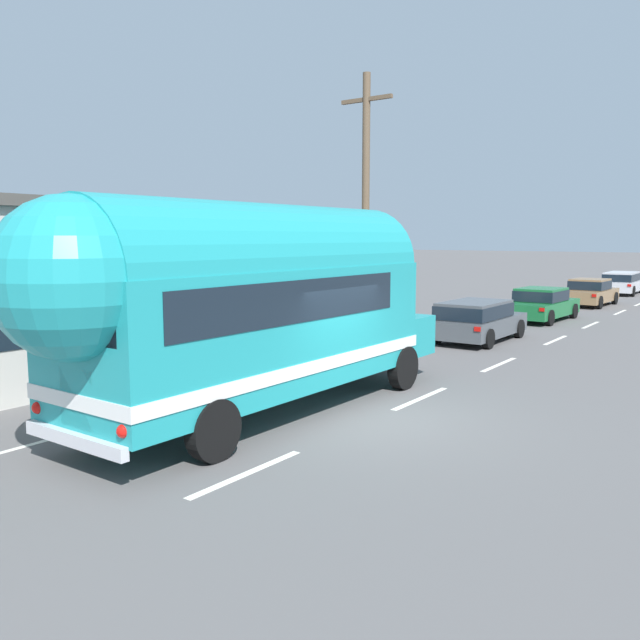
{
  "coord_description": "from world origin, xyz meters",
  "views": [
    {
      "loc": [
        6.33,
        -10.49,
        3.48
      ],
      "look_at": [
        -1.98,
        1.04,
        1.67
      ],
      "focal_mm": 36.72,
      "sensor_mm": 36.0,
      "label": 1
    }
  ],
  "objects": [
    {
      "name": "painted_bus",
      "position": [
        -1.94,
        -1.37,
        2.31
      ],
      "size": [
        2.64,
        10.6,
        4.12
      ],
      "color": "teal",
      "rests_on": "ground"
    },
    {
      "name": "car_lead",
      "position": [
        -2.09,
        10.15,
        0.78
      ],
      "size": [
        1.96,
        4.25,
        1.37
      ],
      "color": "#474C51",
      "rests_on": "ground"
    },
    {
      "name": "lane_markings",
      "position": [
        -2.73,
        12.67,
        0.0
      ],
      "size": [
        4.0,
        80.0,
        0.01
      ],
      "color": "silver",
      "rests_on": "ground"
    },
    {
      "name": "roadside_building",
      "position": [
        -10.53,
        -1.0,
        2.18
      ],
      "size": [
        8.58,
        15.69,
        4.34
      ],
      "color": "beige",
      "rests_on": "ground"
    },
    {
      "name": "car_second",
      "position": [
        -2.07,
        17.01,
        0.73
      ],
      "size": [
        2.07,
        4.53,
        1.37
      ],
      "color": "#196633",
      "rests_on": "ground"
    },
    {
      "name": "ground_plane",
      "position": [
        0.0,
        0.0,
        0.0
      ],
      "size": [
        300.0,
        300.0,
        0.0
      ],
      "primitive_type": "plane",
      "color": "#565454"
    },
    {
      "name": "utility_pole",
      "position": [
        -4.72,
        7.29,
        4.42
      ],
      "size": [
        1.8,
        0.24,
        8.5
      ],
      "color": "brown",
      "rests_on": "ground"
    },
    {
      "name": "car_fourth",
      "position": [
        -2.0,
        32.53,
        0.78
      ],
      "size": [
        1.94,
        4.53,
        1.37
      ],
      "color": "silver",
      "rests_on": "ground"
    },
    {
      "name": "car_third",
      "position": [
        -1.93,
        24.48,
        0.73
      ],
      "size": [
        2.03,
        4.36,
        1.37
      ],
      "color": "olive",
      "rests_on": "ground"
    }
  ]
}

